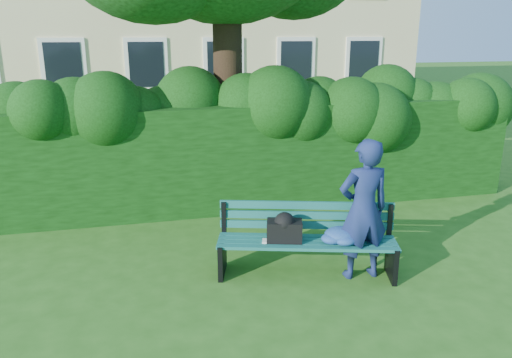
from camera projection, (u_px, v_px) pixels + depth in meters
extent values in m
plane|color=#285B19|center=(266.00, 258.00, 6.81)|extent=(80.00, 80.00, 0.00)
cube|color=white|center=(64.00, 66.00, 14.74)|extent=(1.30, 0.08, 1.60)
cube|color=black|center=(64.00, 66.00, 14.70)|extent=(1.05, 0.04, 1.35)
cube|color=white|center=(146.00, 64.00, 15.28)|extent=(1.30, 0.08, 1.60)
cube|color=black|center=(147.00, 65.00, 15.24)|extent=(1.05, 0.04, 1.35)
cube|color=white|center=(224.00, 63.00, 15.81)|extent=(1.30, 0.08, 1.60)
cube|color=black|center=(224.00, 63.00, 15.78)|extent=(1.05, 0.04, 1.35)
cube|color=white|center=(296.00, 62.00, 16.35)|extent=(1.30, 0.08, 1.60)
cube|color=black|center=(296.00, 62.00, 16.31)|extent=(1.05, 0.04, 1.35)
cube|color=white|center=(363.00, 61.00, 16.89)|extent=(1.30, 0.08, 1.60)
cube|color=black|center=(364.00, 61.00, 16.85)|extent=(1.05, 0.04, 1.35)
cube|color=black|center=(234.00, 156.00, 8.60)|extent=(10.00, 1.00, 1.80)
cylinder|color=black|center=(228.00, 60.00, 8.59)|extent=(0.50, 0.50, 4.97)
cube|color=#0E4646|center=(308.00, 248.00, 6.02)|extent=(2.16, 0.71, 0.04)
cube|color=#0E4646|center=(307.00, 244.00, 6.14)|extent=(2.16, 0.71, 0.04)
cube|color=#0E4646|center=(307.00, 240.00, 6.25)|extent=(2.16, 0.71, 0.04)
cube|color=#0E4646|center=(306.00, 237.00, 6.37)|extent=(2.16, 0.71, 0.04)
cube|color=#0E4646|center=(306.00, 225.00, 6.41)|extent=(2.14, 0.65, 0.10)
cube|color=#0E4646|center=(306.00, 215.00, 6.38)|extent=(2.14, 0.65, 0.10)
cube|color=#0E4646|center=(307.00, 205.00, 6.35)|extent=(2.14, 0.65, 0.10)
cube|color=black|center=(222.00, 258.00, 6.31)|extent=(0.20, 0.50, 0.44)
cube|color=black|center=(224.00, 218.00, 6.43)|extent=(0.07, 0.07, 0.45)
cube|color=black|center=(222.00, 243.00, 6.20)|extent=(0.17, 0.42, 0.05)
cube|color=black|center=(392.00, 261.00, 6.21)|extent=(0.20, 0.50, 0.44)
cube|color=black|center=(390.00, 221.00, 6.34)|extent=(0.07, 0.07, 0.45)
cube|color=black|center=(394.00, 246.00, 6.10)|extent=(0.17, 0.42, 0.05)
cube|color=white|center=(270.00, 241.00, 6.16)|extent=(0.21, 0.17, 0.02)
cube|color=black|center=(284.00, 231.00, 6.16)|extent=(0.48, 0.36, 0.26)
imported|color=navy|center=(363.00, 210.00, 6.06)|extent=(0.65, 0.43, 1.77)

